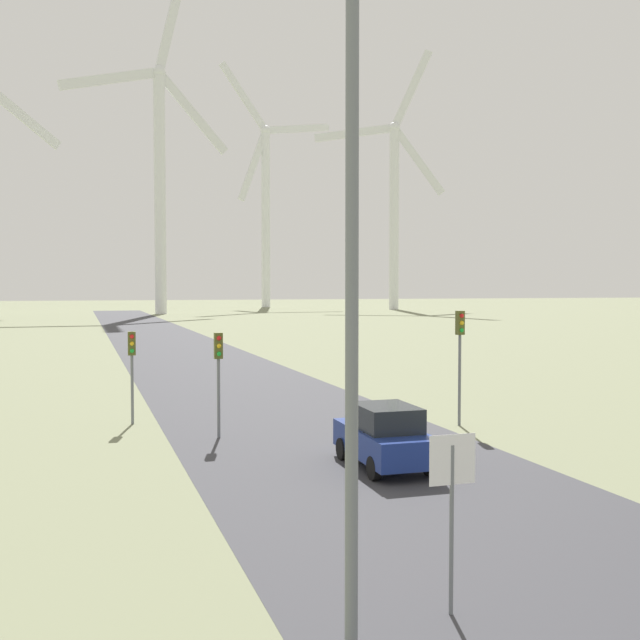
{
  "coord_description": "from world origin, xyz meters",
  "views": [
    {
      "loc": [
        -7.82,
        -2.8,
        5.23
      ],
      "look_at": [
        0.0,
        21.45,
        4.1
      ],
      "focal_mm": 42.0,
      "sensor_mm": 36.0,
      "label": 1
    }
  ],
  "objects_px": {
    "car_approaching": "(385,436)",
    "wind_turbine_center": "(160,166)",
    "wind_turbine_right": "(266,198)",
    "streetlamp": "(352,106)",
    "traffic_light_post_near_right": "(460,342)",
    "wind_turbine_far_right": "(394,197)",
    "traffic_light_post_mid_left": "(132,356)",
    "stop_sign_near": "(452,489)",
    "traffic_light_post_near_left": "(218,361)"
  },
  "relations": [
    {
      "from": "streetlamp",
      "to": "wind_turbine_right",
      "type": "xyz_separation_m",
      "value": [
        42.49,
        178.68,
        20.39
      ]
    },
    {
      "from": "car_approaching",
      "to": "wind_turbine_center",
      "type": "bearing_deg",
      "value": 86.99
    },
    {
      "from": "stop_sign_near",
      "to": "car_approaching",
      "type": "relative_size",
      "value": 0.7
    },
    {
      "from": "traffic_light_post_near_left",
      "to": "traffic_light_post_near_right",
      "type": "distance_m",
      "value": 9.07
    },
    {
      "from": "traffic_light_post_near_left",
      "to": "traffic_light_post_mid_left",
      "type": "relative_size",
      "value": 1.03
    },
    {
      "from": "traffic_light_post_near_right",
      "to": "car_approaching",
      "type": "xyz_separation_m",
      "value": [
        -5.23,
        -5.19,
        -2.25
      ]
    },
    {
      "from": "traffic_light_post_near_left",
      "to": "wind_turbine_right",
      "type": "relative_size",
      "value": 0.06
    },
    {
      "from": "car_approaching",
      "to": "traffic_light_post_mid_left",
      "type": "bearing_deg",
      "value": 124.91
    },
    {
      "from": "traffic_light_post_mid_left",
      "to": "wind_turbine_center",
      "type": "bearing_deg",
      "value": 83.62
    },
    {
      "from": "stop_sign_near",
      "to": "wind_turbine_center",
      "type": "relative_size",
      "value": 0.04
    },
    {
      "from": "traffic_light_post_near_right",
      "to": "car_approaching",
      "type": "height_order",
      "value": "traffic_light_post_near_right"
    },
    {
      "from": "streetlamp",
      "to": "wind_turbine_right",
      "type": "bearing_deg",
      "value": 76.62
    },
    {
      "from": "stop_sign_near",
      "to": "wind_turbine_center",
      "type": "xyz_separation_m",
      "value": [
        9.46,
        136.44,
        26.47
      ]
    },
    {
      "from": "wind_turbine_right",
      "to": "streetlamp",
      "type": "bearing_deg",
      "value": -103.38
    },
    {
      "from": "traffic_light_post_near_right",
      "to": "traffic_light_post_mid_left",
      "type": "relative_size",
      "value": 1.23
    },
    {
      "from": "wind_turbine_far_right",
      "to": "wind_turbine_right",
      "type": "bearing_deg",
      "value": 130.36
    },
    {
      "from": "streetlamp",
      "to": "car_approaching",
      "type": "height_order",
      "value": "streetlamp"
    },
    {
      "from": "car_approaching",
      "to": "wind_turbine_center",
      "type": "height_order",
      "value": "wind_turbine_center"
    },
    {
      "from": "wind_turbine_far_right",
      "to": "wind_turbine_center",
      "type": "bearing_deg",
      "value": -166.39
    },
    {
      "from": "wind_turbine_far_right",
      "to": "car_approaching",
      "type": "bearing_deg",
      "value": -113.59
    },
    {
      "from": "traffic_light_post_mid_left",
      "to": "stop_sign_near",
      "type": "bearing_deg",
      "value": -78.72
    },
    {
      "from": "wind_turbine_right",
      "to": "traffic_light_post_near_right",
      "type": "bearing_deg",
      "value": -101.23
    },
    {
      "from": "stop_sign_near",
      "to": "traffic_light_post_mid_left",
      "type": "relative_size",
      "value": 0.82
    },
    {
      "from": "traffic_light_post_mid_left",
      "to": "wind_turbine_far_right",
      "type": "height_order",
      "value": "wind_turbine_far_right"
    },
    {
      "from": "stop_sign_near",
      "to": "wind_turbine_right",
      "type": "distance_m",
      "value": 183.93
    },
    {
      "from": "wind_turbine_center",
      "to": "wind_turbine_far_right",
      "type": "relative_size",
      "value": 1.1
    },
    {
      "from": "car_approaching",
      "to": "wind_turbine_far_right",
      "type": "xyz_separation_m",
      "value": [
        61.3,
        140.35,
        25.19
      ]
    },
    {
      "from": "traffic_light_post_near_right",
      "to": "wind_turbine_right",
      "type": "xyz_separation_m",
      "value": [
        32.37,
        163.04,
        24.85
      ]
    },
    {
      "from": "traffic_light_post_near_right",
      "to": "wind_turbine_center",
      "type": "relative_size",
      "value": 0.07
    },
    {
      "from": "traffic_light_post_near_right",
      "to": "streetlamp",
      "type": "bearing_deg",
      "value": -122.91
    },
    {
      "from": "traffic_light_post_near_left",
      "to": "traffic_light_post_near_right",
      "type": "bearing_deg",
      "value": -3.39
    },
    {
      "from": "streetlamp",
      "to": "traffic_light_post_near_left",
      "type": "relative_size",
      "value": 3.45
    },
    {
      "from": "streetlamp",
      "to": "traffic_light_post_near_right",
      "type": "height_order",
      "value": "streetlamp"
    },
    {
      "from": "car_approaching",
      "to": "stop_sign_near",
      "type": "bearing_deg",
      "value": -106.59
    },
    {
      "from": "car_approaching",
      "to": "wind_turbine_far_right",
      "type": "distance_m",
      "value": 155.21
    },
    {
      "from": "traffic_light_post_mid_left",
      "to": "wind_turbine_far_right",
      "type": "relative_size",
      "value": 0.06
    },
    {
      "from": "traffic_light_post_near_left",
      "to": "wind_turbine_center",
      "type": "xyz_separation_m",
      "value": [
        10.49,
        121.4,
        25.82
      ]
    },
    {
      "from": "traffic_light_post_mid_left",
      "to": "traffic_light_post_near_right",
      "type": "bearing_deg",
      "value": -19.3
    },
    {
      "from": "car_approaching",
      "to": "wind_turbine_far_right",
      "type": "height_order",
      "value": "wind_turbine_far_right"
    },
    {
      "from": "streetlamp",
      "to": "wind_turbine_center",
      "type": "xyz_separation_m",
      "value": [
        11.57,
        137.57,
        20.88
      ]
    },
    {
      "from": "stop_sign_near",
      "to": "wind_turbine_far_right",
      "type": "distance_m",
      "value": 164.57
    },
    {
      "from": "traffic_light_post_near_right",
      "to": "wind_turbine_center",
      "type": "height_order",
      "value": "wind_turbine_center"
    },
    {
      "from": "traffic_light_post_near_left",
      "to": "stop_sign_near",
      "type": "bearing_deg",
      "value": -86.06
    },
    {
      "from": "stop_sign_near",
      "to": "traffic_light_post_near_left",
      "type": "xyz_separation_m",
      "value": [
        -1.04,
        15.04,
        0.65
      ]
    },
    {
      "from": "stop_sign_near",
      "to": "wind_turbine_right",
      "type": "relative_size",
      "value": 0.05
    },
    {
      "from": "traffic_light_post_near_left",
      "to": "car_approaching",
      "type": "height_order",
      "value": "traffic_light_post_near_left"
    },
    {
      "from": "traffic_light_post_mid_left",
      "to": "car_approaching",
      "type": "xyz_separation_m",
      "value": [
        6.49,
        -9.3,
        -1.69
      ]
    },
    {
      "from": "stop_sign_near",
      "to": "car_approaching",
      "type": "height_order",
      "value": "stop_sign_near"
    },
    {
      "from": "traffic_light_post_mid_left",
      "to": "wind_turbine_right",
      "type": "relative_size",
      "value": 0.06
    },
    {
      "from": "traffic_light_post_mid_left",
      "to": "wind_turbine_right",
      "type": "bearing_deg",
      "value": 74.5
    }
  ]
}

